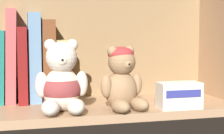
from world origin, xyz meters
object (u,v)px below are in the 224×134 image
book_6 (48,61)px  book_3 (11,56)px  book_5 (34,57)px  book_7 (62,70)px  book_4 (22,64)px  teddy_bear_larger (62,83)px  small_product_box (179,95)px  teddy_bear_smaller (122,80)px

book_6 → book_3: bearing=180.0°
book_5 → book_6: bearing=0.0°
book_5 → book_7: book_5 is taller
book_4 → book_7: bearing=0.0°
teddy_bear_larger → small_product_box: size_ratio=1.62×
teddy_bear_smaller → small_product_box: teddy_bear_smaller is taller
book_7 → teddy_bear_smaller: book_7 is taller
book_4 → small_product_box: size_ratio=1.90×
teddy_bear_smaller → book_3: bearing=147.2°
book_3 → book_7: 13.57cm
book_4 → book_5: book_5 is taller
book_7 → small_product_box: 31.94cm
teddy_bear_larger → teddy_bear_smaller: teddy_bear_larger is taller
book_7 → teddy_bear_smaller: bearing=-53.0°
book_3 → book_7: size_ratio=1.49×
book_4 → small_product_box: (35.95, -18.27, -6.56)cm
book_4 → small_product_box: 40.85cm
small_product_box → teddy_bear_smaller: bearing=171.5°
book_3 → teddy_bear_larger: bearing=-53.4°
book_6 → book_5: bearing=180.0°
book_6 → book_7: book_6 is taller
book_3 → teddy_bear_smaller: 30.42cm
small_product_box → book_3: bearing=154.7°
book_3 → book_7: (12.99, 0.00, -3.93)cm
book_6 → book_7: size_ratio=1.32×
book_4 → book_5: bearing=0.0°
book_7 → small_product_box: book_7 is taller
book_5 → book_3: bearing=180.0°
book_3 → teddy_bear_smaller: bearing=-32.8°
teddy_bear_smaller → small_product_box: (13.47, -2.01, -3.94)cm
book_5 → small_product_box: 38.54cm
book_4 → book_5: size_ratio=0.84×
book_3 → book_6: size_ratio=1.13×
book_3 → book_5: book_3 is taller
book_4 → book_6: 6.61cm
book_4 → teddy_bear_larger: (8.53, -15.23, -3.18)cm
book_5 → book_6: 3.59cm
book_3 → teddy_bear_smaller: (25.24, -16.26, -4.89)cm
book_4 → teddy_bear_smaller: book_4 is taller
book_4 → teddy_bear_larger: size_ratio=1.17×
book_6 → book_7: (3.67, 0.00, -2.57)cm
teddy_bear_larger → small_product_box: (27.42, -3.04, -3.38)cm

